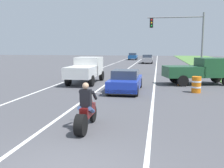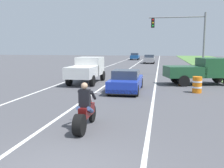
# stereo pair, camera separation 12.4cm
# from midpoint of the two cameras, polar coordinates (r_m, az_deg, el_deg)

# --- Properties ---
(lane_stripe_left_solid) EXTENTS (0.14, 120.00, 0.01)m
(lane_stripe_left_solid) POSITION_cam_midpoint_polar(r_m,az_deg,el_deg) (26.12, -6.48, 2.10)
(lane_stripe_left_solid) COLOR white
(lane_stripe_left_solid) RESTS_ON ground
(lane_stripe_right_solid) EXTENTS (0.14, 120.00, 0.01)m
(lane_stripe_right_solid) POSITION_cam_midpoint_polar(r_m,az_deg,el_deg) (25.03, 9.53, 1.77)
(lane_stripe_right_solid) COLOR white
(lane_stripe_right_solid) RESTS_ON ground
(lane_stripe_centre_dashed) EXTENTS (0.14, 120.00, 0.01)m
(lane_stripe_centre_dashed) POSITION_cam_midpoint_polar(r_m,az_deg,el_deg) (25.33, 1.36, 1.96)
(lane_stripe_centre_dashed) COLOR white
(lane_stripe_centre_dashed) RESTS_ON ground
(motorcycle_with_rider) EXTENTS (0.70, 2.21, 1.62)m
(motorcycle_with_rider) POSITION_cam_midpoint_polar(r_m,az_deg,el_deg) (8.68, -6.25, -6.40)
(motorcycle_with_rider) COLOR black
(motorcycle_with_rider) RESTS_ON ground
(sports_car_blue) EXTENTS (1.84, 4.30, 1.37)m
(sports_car_blue) POSITION_cam_midpoint_polar(r_m,az_deg,el_deg) (16.12, 2.83, 0.58)
(sports_car_blue) COLOR #1E38B2
(sports_car_blue) RESTS_ON ground
(pickup_truck_left_lane_white) EXTENTS (2.02, 4.80, 1.98)m
(pickup_truck_left_lane_white) POSITION_cam_midpoint_polar(r_m,az_deg,el_deg) (19.91, -6.06, 3.38)
(pickup_truck_left_lane_white) COLOR silver
(pickup_truck_left_lane_white) RESTS_ON ground
(pickup_truck_right_shoulder_dark_green) EXTENTS (5.14, 3.14, 1.98)m
(pickup_truck_right_shoulder_dark_green) POSITION_cam_midpoint_polar(r_m,az_deg,el_deg) (20.15, 18.92, 3.04)
(pickup_truck_right_shoulder_dark_green) COLOR #1E4C2D
(pickup_truck_right_shoulder_dark_green) RESTS_ON ground
(traffic_light_mast_near) EXTENTS (5.31, 0.34, 6.00)m
(traffic_light_mast_near) POSITION_cam_midpoint_polar(r_m,az_deg,el_deg) (25.72, 15.77, 10.76)
(traffic_light_mast_near) COLOR gray
(traffic_light_mast_near) RESTS_ON ground
(construction_barrel_nearest) EXTENTS (0.58, 0.58, 1.00)m
(construction_barrel_nearest) POSITION_cam_midpoint_polar(r_m,az_deg,el_deg) (16.45, 18.13, -0.11)
(construction_barrel_nearest) COLOR orange
(construction_barrel_nearest) RESTS_ON ground
(construction_barrel_mid) EXTENTS (0.58, 0.58, 1.00)m
(construction_barrel_mid) POSITION_cam_midpoint_polar(r_m,az_deg,el_deg) (19.35, 15.14, 1.21)
(construction_barrel_mid) COLOR orange
(construction_barrel_mid) RESTS_ON ground
(distant_car_far_ahead) EXTENTS (1.80, 4.00, 1.50)m
(distant_car_far_ahead) POSITION_cam_midpoint_polar(r_m,az_deg,el_deg) (44.54, 7.85, 5.59)
(distant_car_far_ahead) COLOR #99999E
(distant_car_far_ahead) RESTS_ON ground
(distant_car_further_ahead) EXTENTS (1.80, 4.00, 1.50)m
(distant_car_further_ahead) POSITION_cam_midpoint_polar(r_m,az_deg,el_deg) (56.88, 4.62, 6.21)
(distant_car_further_ahead) COLOR #194C8C
(distant_car_further_ahead) RESTS_ON ground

